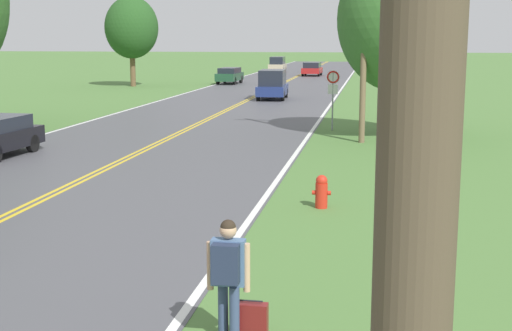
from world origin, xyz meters
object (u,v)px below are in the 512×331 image
car_dark_green_hatchback_receding (230,75)px  car_champagne_van_horizon (277,64)px  fire_hydrant (321,191)px  car_red_hatchback_distant (312,69)px  tree_behind_sign (132,28)px  car_dark_blue_van_mid_far (272,84)px  traffic_sign (333,85)px  tree_left_verge (401,19)px  hitchhiker_person (228,270)px  suitcase (251,322)px

car_dark_green_hatchback_receding → car_champagne_van_horizon: (1.22, 22.97, 0.16)m
fire_hydrant → car_red_hatchback_distant: size_ratio=0.21×
tree_behind_sign → car_dark_blue_van_mid_far: 18.00m
car_champagne_van_horizon → car_dark_green_hatchback_receding: bearing=175.6°
traffic_sign → car_dark_green_hatchback_receding: traffic_sign is taller
car_dark_blue_van_mid_far → car_dark_green_hatchback_receding: 16.83m
tree_left_verge → car_dark_green_hatchback_receding: (-14.09, 33.47, -4.09)m
hitchhiker_person → car_dark_green_hatchback_receding: 55.91m
hitchhiker_person → tree_behind_sign: tree_behind_sign is taller
traffic_sign → car_red_hatchback_distant: (-5.08, 46.39, -1.25)m
hitchhiker_person → car_champagne_van_horizon: 78.38m
car_red_hatchback_distant → traffic_sign: bearing=7.9°
suitcase → traffic_sign: size_ratio=0.22×
tree_left_verge → car_champagne_van_horizon: (-12.87, 56.44, -3.94)m
suitcase → fire_hydrant: size_ratio=0.73×
car_dark_blue_van_mid_far → fire_hydrant: bearing=7.9°
fire_hydrant → car_dark_blue_van_mid_far: bearing=100.5°
tree_behind_sign → suitcase: bearing=-69.1°
hitchhiker_person → car_champagne_van_horizon: (-10.05, 77.73, -0.12)m
suitcase → car_red_hatchback_distant: 69.66m
tree_behind_sign → hitchhiker_person: bearing=-69.4°
car_dark_blue_van_mid_far → car_red_hatchback_distant: bearing=177.5°
car_dark_blue_van_mid_far → suitcase: bearing=5.2°
tree_behind_sign → car_dark_green_hatchback_receding: size_ratio=1.83×
car_dark_green_hatchback_receding → car_red_hatchback_distant: (6.18, 14.84, 0.00)m
tree_behind_sign → car_dark_blue_van_mid_far: bearing=-38.6°
tree_left_verge → car_champagne_van_horizon: 58.02m
tree_left_verge → car_champagne_van_horizon: tree_left_verge is taller
fire_hydrant → tree_left_verge: 14.00m
fire_hydrant → traffic_sign: bearing=92.5°
car_dark_blue_van_mid_far → car_champagne_van_horizon: bearing=-175.2°
traffic_sign → car_dark_green_hatchback_receding: (-11.25, 31.55, -1.25)m
car_champagne_van_horizon → car_red_hatchback_distant: bearing=-150.0°
tree_left_verge → tree_behind_sign: 35.99m
car_dark_blue_van_mid_far → car_red_hatchback_distant: car_dark_blue_van_mid_far is taller
car_dark_green_hatchback_receding → car_champagne_van_horizon: size_ratio=0.94×
car_red_hatchback_distant → suitcase: bearing=6.0°
car_champagne_van_horizon → tree_left_verge: bearing=-168.5°
tree_left_verge → car_red_hatchback_distant: (-7.91, 48.32, -4.09)m
traffic_sign → tree_left_verge: size_ratio=0.34×
traffic_sign → car_red_hatchback_distant: 46.69m
car_dark_green_hatchback_receding → tree_left_verge: bearing=-154.9°
suitcase → car_dark_blue_van_mid_far: bearing=7.8°
car_champagne_van_horizon → tree_behind_sign: bearing=161.1°
car_dark_green_hatchback_receding → car_dark_blue_van_mid_far: bearing=-156.0°
fire_hydrant → tree_behind_sign: (-19.44, 41.87, 4.55)m
car_dark_blue_van_mid_far → traffic_sign: bearing=15.0°
car_champagne_van_horizon → fire_hydrant: bearing=-172.6°
traffic_sign → car_dark_blue_van_mid_far: 16.72m
hitchhiker_person → tree_left_verge: tree_left_verge is taller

